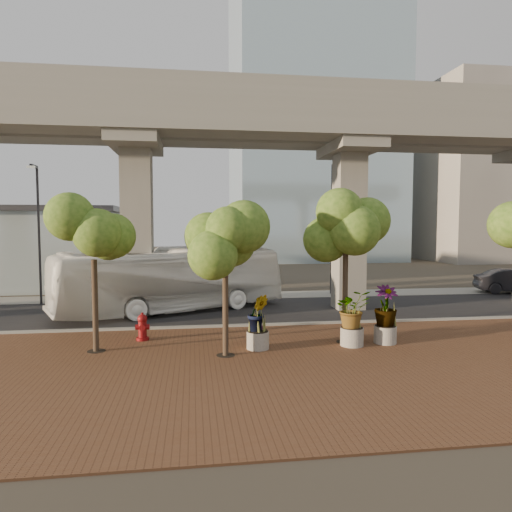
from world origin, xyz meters
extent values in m
plane|color=#3D362C|center=(0.00, 0.00, 0.00)|extent=(160.00, 160.00, 0.00)
cube|color=brown|center=(0.00, -8.00, 0.03)|extent=(70.00, 13.00, 0.06)
cube|color=black|center=(0.00, 2.00, 0.02)|extent=(90.00, 8.00, 0.04)
cube|color=gray|center=(0.00, -2.00, 0.08)|extent=(70.00, 0.25, 0.16)
cube|color=gray|center=(0.00, 7.50, 0.03)|extent=(90.00, 3.00, 0.06)
cube|color=gray|center=(0.00, 0.40, 10.50)|extent=(72.00, 2.40, 1.80)
cube|color=gray|center=(0.00, 3.60, 10.50)|extent=(72.00, 2.40, 1.80)
cube|color=gray|center=(0.00, -0.70, 11.90)|extent=(72.00, 0.12, 1.00)
cube|color=gray|center=(0.00, 4.70, 11.90)|extent=(72.00, 0.12, 1.00)
cube|color=#9E998E|center=(38.00, 36.00, 12.00)|extent=(18.00, 16.00, 24.00)
imported|color=white|center=(-4.19, 2.36, 1.82)|extent=(13.11, 8.21, 3.63)
cylinder|color=maroon|center=(-5.16, -4.00, 0.12)|extent=(0.53, 0.53, 0.12)
cylinder|color=maroon|center=(-5.16, -4.00, 0.54)|extent=(0.35, 0.35, 0.85)
sphere|color=maroon|center=(-5.16, -4.00, 0.97)|extent=(0.41, 0.41, 0.41)
cylinder|color=maroon|center=(-5.16, -4.00, 1.16)|extent=(0.12, 0.12, 0.15)
cylinder|color=maroon|center=(-5.16, -4.00, 0.62)|extent=(0.59, 0.23, 0.23)
cylinder|color=gray|center=(3.35, -6.07, 0.42)|extent=(0.94, 0.94, 0.73)
imported|color=#345A18|center=(3.35, -6.07, 1.57)|extent=(2.08, 2.08, 1.56)
cylinder|color=#A4A095|center=(4.84, -5.89, 0.42)|extent=(0.92, 0.92, 0.71)
imported|color=#345A18|center=(4.84, -5.89, 1.62)|extent=(2.25, 2.25, 1.68)
cylinder|color=#A8A297|center=(-0.50, -6.01, 0.41)|extent=(0.89, 0.89, 0.69)
imported|color=#345A18|center=(-0.50, -6.01, 1.49)|extent=(1.97, 1.97, 1.48)
cylinder|color=#463428|center=(-6.76, -5.51, 1.84)|extent=(0.22, 0.22, 3.56)
cylinder|color=black|center=(-6.76, -5.51, 0.07)|extent=(0.70, 0.70, 0.01)
cylinder|color=#463428|center=(-1.83, -6.76, 1.74)|extent=(0.22, 0.22, 3.36)
cylinder|color=black|center=(-1.83, -6.76, 0.07)|extent=(0.70, 0.70, 0.01)
cylinder|color=#463428|center=(3.23, -5.49, 1.92)|extent=(0.22, 0.22, 3.72)
cylinder|color=black|center=(3.23, -5.49, 0.07)|extent=(0.70, 0.70, 0.01)
cylinder|color=#2D2E33|center=(-12.31, 5.83, 4.22)|extent=(0.15, 0.15, 8.36)
cube|color=#2D2E33|center=(-12.31, 5.31, 8.40)|extent=(0.16, 1.05, 0.16)
cube|color=silver|center=(-12.31, 4.78, 8.30)|extent=(0.42, 0.21, 0.13)
cylinder|color=#2E2E33|center=(6.68, 7.50, 4.54)|extent=(0.16, 0.16, 9.00)
cube|color=#2E2E33|center=(6.68, 6.94, 9.04)|extent=(0.17, 1.12, 0.17)
cube|color=silver|center=(6.68, 6.38, 8.93)|extent=(0.45, 0.22, 0.13)
camera|label=1|loc=(-3.00, -23.55, 4.97)|focal=32.00mm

